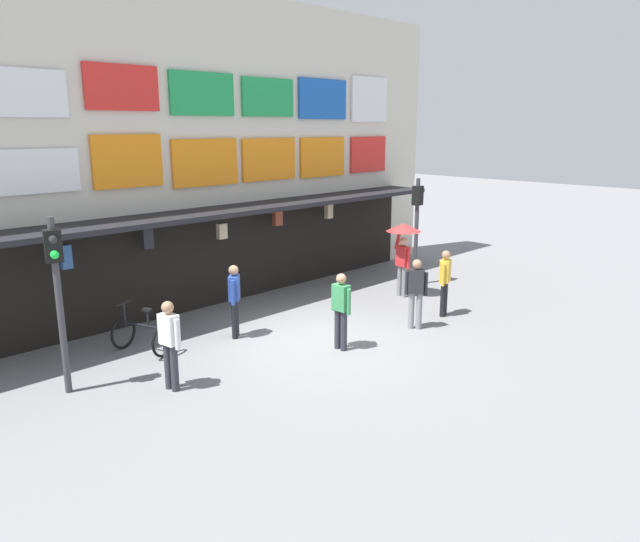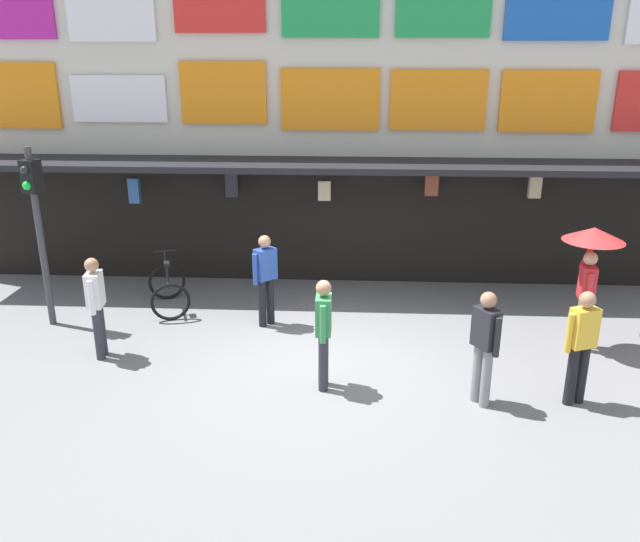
# 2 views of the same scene
# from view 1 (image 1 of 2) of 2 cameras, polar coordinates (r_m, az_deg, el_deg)

# --- Properties ---
(ground_plane) EXTENTS (80.00, 80.00, 0.00)m
(ground_plane) POSITION_cam_1_polar(r_m,az_deg,el_deg) (13.30, -0.41, -6.88)
(ground_plane) COLOR slate
(shopfront) EXTENTS (18.00, 2.60, 8.00)m
(shopfront) POSITION_cam_1_polar(r_m,az_deg,el_deg) (16.03, -12.21, 10.88)
(shopfront) COLOR beige
(shopfront) RESTS_ON ground
(traffic_light_near) EXTENTS (0.34, 0.35, 3.20)m
(traffic_light_near) POSITION_cam_1_polar(r_m,az_deg,el_deg) (11.21, -23.93, -0.60)
(traffic_light_near) COLOR #38383D
(traffic_light_near) RESTS_ON ground
(traffic_light_far) EXTENTS (0.31, 0.34, 3.20)m
(traffic_light_far) POSITION_cam_1_polar(r_m,az_deg,el_deg) (17.79, 9.25, 5.37)
(traffic_light_far) COLOR #38383D
(traffic_light_far) RESTS_ON ground
(bicycle_parked) EXTENTS (1.06, 1.33, 1.05)m
(bicycle_parked) POSITION_cam_1_polar(r_m,az_deg,el_deg) (13.16, -16.64, -5.88)
(bicycle_parked) COLOR black
(bicycle_parked) RESTS_ON ground
(pedestrian_in_purple) EXTENTS (0.41, 0.41, 1.68)m
(pedestrian_in_purple) POSITION_cam_1_polar(r_m,az_deg,el_deg) (13.48, -8.21, -2.49)
(pedestrian_in_purple) COLOR black
(pedestrian_in_purple) RESTS_ON ground
(pedestrian_in_white) EXTENTS (0.50, 0.33, 1.68)m
(pedestrian_in_white) POSITION_cam_1_polar(r_m,az_deg,el_deg) (15.19, 11.88, -0.78)
(pedestrian_in_white) COLOR black
(pedestrian_in_white) RESTS_ON ground
(pedestrian_with_umbrella) EXTENTS (0.96, 0.96, 2.08)m
(pedestrian_with_umbrella) POSITION_cam_1_polar(r_m,az_deg,el_deg) (16.56, 8.00, 3.05)
(pedestrian_with_umbrella) COLOR gray
(pedestrian_with_umbrella) RESTS_ON ground
(pedestrian_in_black) EXTENTS (0.38, 0.46, 1.68)m
(pedestrian_in_black) POSITION_cam_1_polar(r_m,az_deg,el_deg) (14.08, 9.19, -1.81)
(pedestrian_in_black) COLOR gray
(pedestrian_in_black) RESTS_ON ground
(pedestrian_in_blue) EXTENTS (0.26, 0.53, 1.68)m
(pedestrian_in_blue) POSITION_cam_1_polar(r_m,az_deg,el_deg) (11.05, -14.23, -6.48)
(pedestrian_in_blue) COLOR #2D2D38
(pedestrian_in_blue) RESTS_ON ground
(pedestrian_in_yellow) EXTENTS (0.22, 0.53, 1.68)m
(pedestrian_in_yellow) POSITION_cam_1_polar(r_m,az_deg,el_deg) (12.62, 2.02, -3.48)
(pedestrian_in_yellow) COLOR #2D2D38
(pedestrian_in_yellow) RESTS_ON ground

